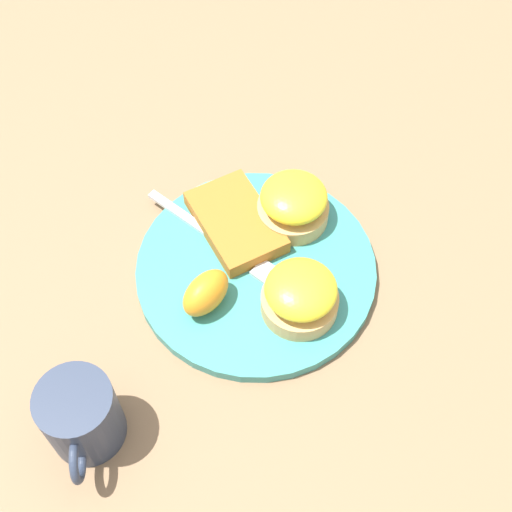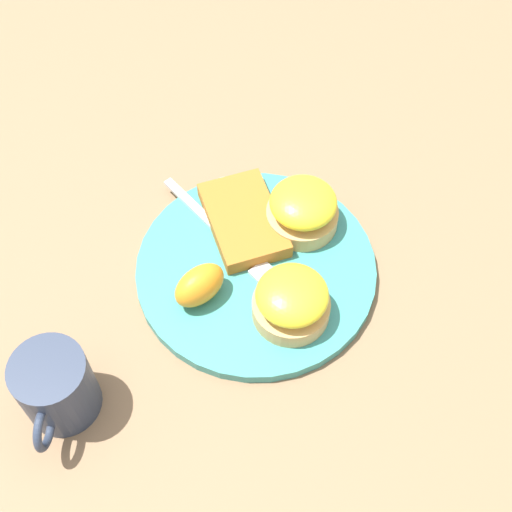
# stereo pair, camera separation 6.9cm
# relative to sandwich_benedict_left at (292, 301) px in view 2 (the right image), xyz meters

# --- Properties ---
(ground_plane) EXTENTS (1.10, 1.10, 0.00)m
(ground_plane) POSITION_rel_sandwich_benedict_left_xyz_m (-0.06, -0.04, -0.04)
(ground_plane) COLOR #846647
(plate) EXTENTS (0.27, 0.27, 0.01)m
(plate) POSITION_rel_sandwich_benedict_left_xyz_m (-0.06, -0.04, -0.03)
(plate) COLOR teal
(plate) RESTS_ON ground_plane
(sandwich_benedict_left) EXTENTS (0.08, 0.08, 0.05)m
(sandwich_benedict_left) POSITION_rel_sandwich_benedict_left_xyz_m (0.00, 0.00, 0.00)
(sandwich_benedict_left) COLOR tan
(sandwich_benedict_left) RESTS_ON plate
(sandwich_benedict_right) EXTENTS (0.08, 0.08, 0.05)m
(sandwich_benedict_right) POSITION_rel_sandwich_benedict_left_xyz_m (-0.12, 0.01, 0.00)
(sandwich_benedict_right) COLOR tan
(sandwich_benedict_right) RESTS_ON plate
(hashbrown_patty) EXTENTS (0.14, 0.12, 0.02)m
(hashbrown_patty) POSITION_rel_sandwich_benedict_left_xyz_m (-0.11, -0.06, -0.02)
(hashbrown_patty) COLOR #AF6624
(hashbrown_patty) RESTS_ON plate
(orange_wedge) EXTENTS (0.07, 0.07, 0.04)m
(orange_wedge) POSITION_rel_sandwich_benedict_left_xyz_m (-0.01, -0.10, -0.00)
(orange_wedge) COLOR orange
(orange_wedge) RESTS_ON plate
(fork) EXTENTS (0.15, 0.16, 0.00)m
(fork) POSITION_rel_sandwich_benedict_left_xyz_m (-0.09, -0.07, -0.02)
(fork) COLOR silver
(fork) RESTS_ON plate
(cup) EXTENTS (0.10, 0.07, 0.08)m
(cup) POSITION_rel_sandwich_benedict_left_xyz_m (0.12, -0.22, 0.00)
(cup) COLOR #2D384C
(cup) RESTS_ON ground_plane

